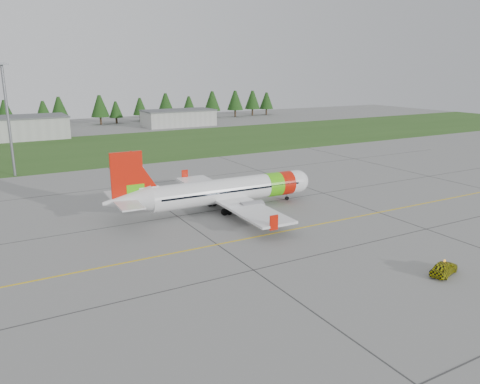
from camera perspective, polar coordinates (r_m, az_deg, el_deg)
ground at (r=55.47m, az=15.15°, el=-6.06°), size 320.00×320.00×0.00m
aircraft at (r=65.56m, az=-1.86°, el=0.13°), size 30.82×28.31×9.34m
follow_me_car at (r=49.18m, az=23.74°, el=-7.11°), size 1.73×1.89×3.91m
service_van at (r=90.09m, az=-12.12°, el=3.37°), size 1.64×1.59×3.94m
grass_strip at (r=125.67m, az=-11.88°, el=5.62°), size 320.00×50.00×0.03m
taxi_guideline at (r=61.03m, az=9.92°, el=-3.83°), size 120.00×0.25×0.02m
hangar_west at (r=147.60m, az=-26.60°, el=6.87°), size 32.00×14.00×6.00m
hangar_east at (r=167.36m, az=-7.50°, el=8.90°), size 24.00×12.00×5.20m
floodlight_mast at (r=95.12m, az=-26.38°, el=7.66°), size 0.50×0.50×20.00m
treeline at (r=179.00m, az=-17.53°, el=9.50°), size 160.00×8.00×10.00m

